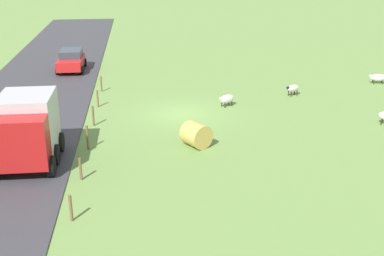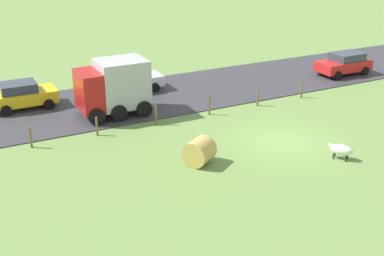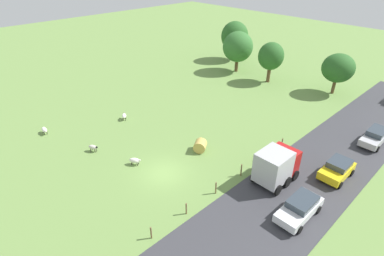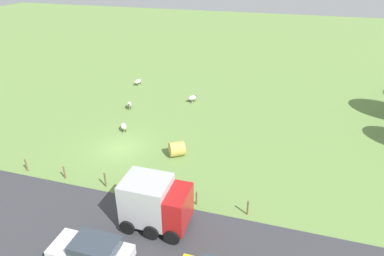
# 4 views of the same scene
# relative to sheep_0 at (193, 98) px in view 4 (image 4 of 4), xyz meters

# --- Properties ---
(ground_plane) EXTENTS (160.00, 160.00, 0.00)m
(ground_plane) POSITION_rel_sheep_0_xyz_m (11.62, -3.13, -0.53)
(ground_plane) COLOR #6B8E47
(road_strip) EXTENTS (8.00, 80.00, 0.06)m
(road_strip) POSITION_rel_sheep_0_xyz_m (21.43, -3.13, -0.50)
(road_strip) COLOR #38383D
(road_strip) RESTS_ON ground_plane
(sheep_0) EXTENTS (1.10, 0.99, 0.79)m
(sheep_0) POSITION_rel_sheep_0_xyz_m (0.00, 0.00, 0.00)
(sheep_0) COLOR white
(sheep_0) RESTS_ON ground_plane
(sheep_1) EXTENTS (1.21, 1.03, 0.75)m
(sheep_1) POSITION_rel_sheep_0_xyz_m (8.62, -4.35, -0.04)
(sheep_1) COLOR silver
(sheep_1) RESTS_ON ground_plane
(sheep_2) EXTENTS (1.33, 0.66, 0.73)m
(sheep_2) POSITION_rel_sheep_0_xyz_m (-3.44, -8.42, -0.06)
(sheep_2) COLOR white
(sheep_2) RESTS_ON ground_plane
(sheep_3) EXTENTS (1.13, 0.85, 0.76)m
(sheep_3) POSITION_rel_sheep_0_xyz_m (3.73, -6.17, -0.01)
(sheep_3) COLOR beige
(sheep_3) RESTS_ON ground_plane
(hay_bale_0) EXTENTS (1.72, 1.71, 1.25)m
(hay_bale_0) POSITION_rel_sheep_0_xyz_m (11.30, 1.96, 0.09)
(hay_bale_0) COLOR tan
(hay_bale_0) RESTS_ON ground_plane
(fence_post_0) EXTENTS (0.12, 0.12, 1.09)m
(fence_post_0) POSITION_rel_sheep_0_xyz_m (16.82, -8.56, 0.01)
(fence_post_0) COLOR brown
(fence_post_0) RESTS_ON ground_plane
(fence_post_1) EXTENTS (0.12, 0.12, 1.09)m
(fence_post_1) POSITION_rel_sheep_0_xyz_m (16.82, -5.11, 0.01)
(fence_post_1) COLOR brown
(fence_post_1) RESTS_ON ground_plane
(fence_post_2) EXTENTS (0.12, 0.12, 1.18)m
(fence_post_2) POSITION_rel_sheep_0_xyz_m (16.82, -1.65, 0.06)
(fence_post_2) COLOR brown
(fence_post_2) RESTS_ON ground_plane
(fence_post_3) EXTENTS (0.12, 0.12, 1.29)m
(fence_post_3) POSITION_rel_sheep_0_xyz_m (16.82, 1.80, 0.11)
(fence_post_3) COLOR brown
(fence_post_3) RESTS_ON ground_plane
(fence_post_4) EXTENTS (0.12, 0.12, 1.05)m
(fence_post_4) POSITION_rel_sheep_0_xyz_m (16.82, 5.25, -0.01)
(fence_post_4) COLOR brown
(fence_post_4) RESTS_ON ground_plane
(fence_post_5) EXTENTS (0.12, 0.12, 1.10)m
(fence_post_5) POSITION_rel_sheep_0_xyz_m (16.82, 8.71, 0.01)
(fence_post_5) COLOR brown
(fence_post_5) RESTS_ON ground_plane
(truck_0) EXTENTS (2.73, 4.01, 3.24)m
(truck_0) POSITION_rel_sheep_0_xyz_m (19.37, 3.37, 1.25)
(truck_0) COLOR #B21919
(truck_0) RESTS_ON road_strip
(car_2) EXTENTS (2.09, 4.46, 1.56)m
(car_2) POSITION_rel_sheep_0_xyz_m (23.08, 1.15, 0.34)
(car_2) COLOR silver
(car_2) RESTS_ON road_strip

